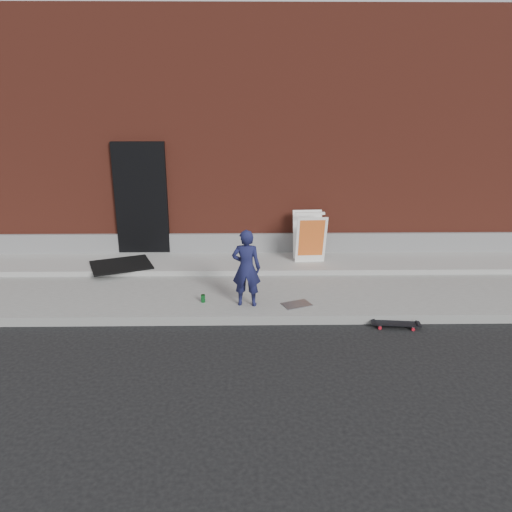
{
  "coord_description": "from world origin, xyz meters",
  "views": [
    {
      "loc": [
        -0.44,
        -7.0,
        3.42
      ],
      "look_at": [
        -0.31,
        0.8,
        0.87
      ],
      "focal_mm": 35.0,
      "sensor_mm": 36.0,
      "label": 1
    }
  ],
  "objects_px": {
    "skateboard": "(396,324)",
    "soda_can": "(203,298)",
    "child": "(246,268)",
    "pizza_sign": "(309,237)"
  },
  "relations": [
    {
      "from": "child",
      "to": "pizza_sign",
      "type": "bearing_deg",
      "value": -116.83
    },
    {
      "from": "skateboard",
      "to": "pizza_sign",
      "type": "xyz_separation_m",
      "value": [
        -1.05,
        2.52,
        0.67
      ]
    },
    {
      "from": "pizza_sign",
      "to": "child",
      "type": "bearing_deg",
      "value": -122.4
    },
    {
      "from": "pizza_sign",
      "to": "soda_can",
      "type": "bearing_deg",
      "value": -136.81
    },
    {
      "from": "skateboard",
      "to": "soda_can",
      "type": "bearing_deg",
      "value": 167.06
    },
    {
      "from": "pizza_sign",
      "to": "soda_can",
      "type": "xyz_separation_m",
      "value": [
        -1.95,
        -1.83,
        -0.52
      ]
    },
    {
      "from": "skateboard",
      "to": "pizza_sign",
      "type": "distance_m",
      "value": 2.81
    },
    {
      "from": "child",
      "to": "skateboard",
      "type": "height_order",
      "value": "child"
    },
    {
      "from": "child",
      "to": "soda_can",
      "type": "relative_size",
      "value": 9.77
    },
    {
      "from": "skateboard",
      "to": "soda_can",
      "type": "height_order",
      "value": "soda_can"
    }
  ]
}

